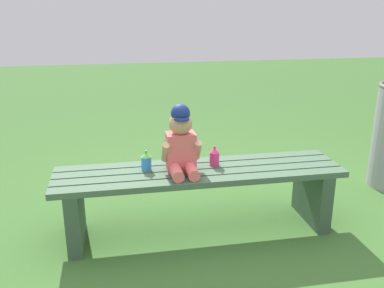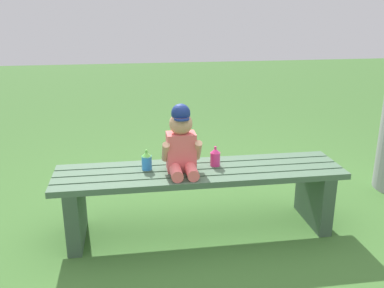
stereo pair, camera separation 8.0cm
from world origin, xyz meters
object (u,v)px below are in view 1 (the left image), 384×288
Objects in this scene: sippy_cup_right at (214,156)px; sippy_cup_left at (146,161)px; park_bench at (199,188)px; child_figure at (181,143)px.

sippy_cup_left is at bearing 180.00° from sippy_cup_right.
park_bench is 0.22m from sippy_cup_right.
child_figure is 3.26× the size of sippy_cup_left.
sippy_cup_right is (0.42, 0.00, 0.00)m from sippy_cup_left.
sippy_cup_right reaches higher than park_bench.
child_figure reaches higher than park_bench.
sippy_cup_left reaches higher than park_bench.
park_bench is 0.37m from sippy_cup_left.
park_bench is at bearing -154.77° from sippy_cup_right.
sippy_cup_left is (-0.32, 0.05, 0.18)m from park_bench.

